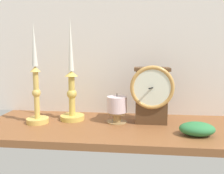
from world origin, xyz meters
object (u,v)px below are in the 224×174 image
Objects in this scene: mantel_clock at (151,94)px; pillar_candle_front at (117,108)px; candlestick_tall_center at (72,91)px; candlestick_tall_left at (37,92)px.

mantel_clock is 13.80cm from pillar_candle_front.
pillar_candle_front is at bearing -5.87° from candlestick_tall_center.
candlestick_tall_left is at bearing -156.65° from candlestick_tall_center.
candlestick_tall_center is 18.63cm from pillar_candle_front.
candlestick_tall_left is 12.81cm from candlestick_tall_center.
candlestick_tall_center is at bearing 174.13° from pillar_candle_front.
pillar_candle_front is (-12.65, -0.85, -5.45)cm from mantel_clock.
pillar_candle_front is (29.38, 3.27, -5.77)cm from candlestick_tall_left.
candlestick_tall_center reaches higher than candlestick_tall_left.
candlestick_tall_center is at bearing 178.18° from mantel_clock.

